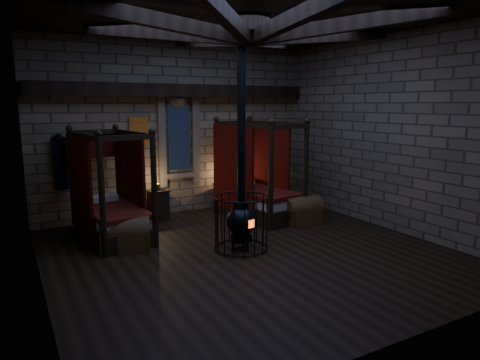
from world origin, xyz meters
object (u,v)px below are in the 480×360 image
bed_right (257,193)px  bed_left (111,212)px  trunk_left (126,235)px  trunk_right (302,211)px  stove (241,218)px

bed_right → bed_left: bearing=172.7°
trunk_left → trunk_right: size_ratio=1.13×
bed_left → trunk_right: 4.23m
bed_left → stove: 2.78m
trunk_left → trunk_right: bearing=16.3°
trunk_right → stove: size_ratio=0.22×
bed_left → bed_right: size_ratio=0.94×
trunk_left → trunk_right: trunk_left is taller
bed_right → stove: stove is taller
trunk_left → stove: 2.21m
bed_right → trunk_left: (-3.45, -0.94, -0.28)m
trunk_left → stove: (1.92, -1.04, 0.33)m
bed_left → trunk_left: size_ratio=2.16×
bed_right → trunk_right: (0.59, -1.06, -0.28)m
trunk_left → bed_left: bearing=111.4°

